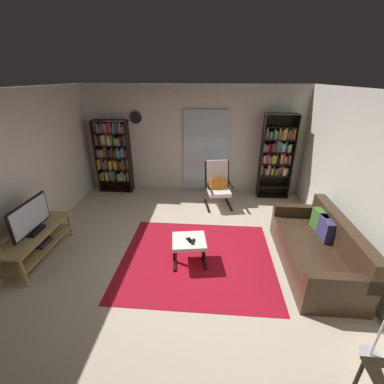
# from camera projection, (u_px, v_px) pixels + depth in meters

# --- Properties ---
(ground_plane) EXTENTS (7.02, 7.02, 0.00)m
(ground_plane) POSITION_uv_depth(u_px,v_px,m) (179.00, 259.00, 4.24)
(ground_plane) COLOR beige
(wall_back) EXTENTS (5.60, 0.06, 2.60)m
(wall_back) POSITION_uv_depth(u_px,v_px,m) (192.00, 141.00, 6.34)
(wall_back) COLOR beige
(wall_back) RESTS_ON ground
(wall_left) EXTENTS (0.06, 6.00, 2.60)m
(wall_left) POSITION_uv_depth(u_px,v_px,m) (1.00, 181.00, 3.91)
(wall_left) COLOR beige
(wall_left) RESTS_ON ground
(wall_right) EXTENTS (0.06, 6.00, 2.60)m
(wall_right) POSITION_uv_depth(u_px,v_px,m) (373.00, 193.00, 3.51)
(wall_right) COLOR beige
(wall_right) RESTS_ON ground
(glass_door_panel) EXTENTS (1.10, 0.01, 2.00)m
(glass_door_panel) POSITION_uv_depth(u_px,v_px,m) (206.00, 152.00, 6.36)
(glass_door_panel) COLOR silver
(area_rug) EXTENTS (2.46, 2.14, 0.01)m
(area_rug) POSITION_uv_depth(u_px,v_px,m) (197.00, 258.00, 4.25)
(area_rug) COLOR #A81123
(area_rug) RESTS_ON ground
(tv_stand) EXTENTS (0.51, 1.39, 0.49)m
(tv_stand) POSITION_uv_depth(u_px,v_px,m) (37.00, 240.00, 4.17)
(tv_stand) COLOR tan
(tv_stand) RESTS_ON ground
(television) EXTENTS (0.20, 0.85, 0.53)m
(television) POSITION_uv_depth(u_px,v_px,m) (30.00, 218.00, 4.00)
(television) COLOR black
(television) RESTS_ON tv_stand
(bookshelf_near_tv) EXTENTS (0.84, 0.30, 1.81)m
(bookshelf_near_tv) POSITION_uv_depth(u_px,v_px,m) (113.00, 154.00, 6.42)
(bookshelf_near_tv) COLOR black
(bookshelf_near_tv) RESTS_ON ground
(bookshelf_near_sofa) EXTENTS (0.74, 0.30, 2.00)m
(bookshelf_near_sofa) POSITION_uv_depth(u_px,v_px,m) (276.00, 155.00, 6.05)
(bookshelf_near_sofa) COLOR black
(bookshelf_near_sofa) RESTS_ON ground
(leather_sofa) EXTENTS (0.87, 1.95, 0.82)m
(leather_sofa) POSITION_uv_depth(u_px,v_px,m) (317.00, 250.00, 3.99)
(leather_sofa) COLOR #392719
(leather_sofa) RESTS_ON ground
(lounge_armchair) EXTENTS (0.67, 0.74, 1.02)m
(lounge_armchair) POSITION_uv_depth(u_px,v_px,m) (218.00, 183.00, 5.86)
(lounge_armchair) COLOR black
(lounge_armchair) RESTS_ON ground
(ottoman) EXTENTS (0.59, 0.55, 0.42)m
(ottoman) POSITION_uv_depth(u_px,v_px,m) (189.00, 243.00, 4.06)
(ottoman) COLOR white
(ottoman) RESTS_ON ground
(tv_remote) EXTENTS (0.06, 0.15, 0.02)m
(tv_remote) POSITION_uv_depth(u_px,v_px,m) (193.00, 242.00, 3.96)
(tv_remote) COLOR black
(tv_remote) RESTS_ON ottoman
(cell_phone) EXTENTS (0.13, 0.15, 0.01)m
(cell_phone) POSITION_uv_depth(u_px,v_px,m) (190.00, 240.00, 4.00)
(cell_phone) COLOR black
(cell_phone) RESTS_ON ottoman
(wall_clock) EXTENTS (0.29, 0.03, 0.29)m
(wall_clock) POSITION_uv_depth(u_px,v_px,m) (136.00, 118.00, 6.15)
(wall_clock) COLOR silver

